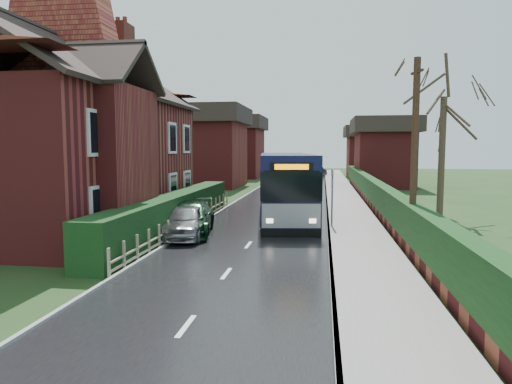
% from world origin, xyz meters
% --- Properties ---
extents(ground, '(140.00, 140.00, 0.00)m').
position_xyz_m(ground, '(0.00, 0.00, 0.00)').
color(ground, '#2B3F1B').
rests_on(ground, ground).
extents(road, '(6.00, 100.00, 0.02)m').
position_xyz_m(road, '(0.00, 10.00, 0.01)').
color(road, black).
rests_on(road, ground).
extents(pavement, '(2.50, 100.00, 0.14)m').
position_xyz_m(pavement, '(4.25, 10.00, 0.07)').
color(pavement, slate).
rests_on(pavement, ground).
extents(kerb_right, '(0.12, 100.00, 0.14)m').
position_xyz_m(kerb_right, '(3.05, 10.00, 0.07)').
color(kerb_right, gray).
rests_on(kerb_right, ground).
extents(kerb_left, '(0.12, 100.00, 0.10)m').
position_xyz_m(kerb_left, '(-3.05, 10.00, 0.05)').
color(kerb_left, gray).
rests_on(kerb_left, ground).
extents(front_hedge, '(1.20, 16.00, 1.60)m').
position_xyz_m(front_hedge, '(-3.90, 5.00, 0.80)').
color(front_hedge, black).
rests_on(front_hedge, ground).
extents(picket_fence, '(0.10, 16.00, 0.90)m').
position_xyz_m(picket_fence, '(-3.15, 5.00, 0.45)').
color(picket_fence, '#978C66').
rests_on(picket_fence, ground).
extents(right_wall_hedge, '(0.60, 50.00, 1.80)m').
position_xyz_m(right_wall_hedge, '(5.80, 10.00, 1.02)').
color(right_wall_hedge, maroon).
rests_on(right_wall_hedge, ground).
extents(brick_house, '(9.30, 14.60, 10.30)m').
position_xyz_m(brick_house, '(-8.73, 4.78, 4.38)').
color(brick_house, maroon).
rests_on(brick_house, ground).
extents(bus, '(3.93, 11.35, 3.38)m').
position_xyz_m(bus, '(0.81, 9.20, 1.67)').
color(bus, black).
rests_on(bus, ground).
extents(car_silver, '(2.04, 4.18, 1.37)m').
position_xyz_m(car_silver, '(-2.80, 3.21, 0.69)').
color(car_silver, '#A3A3A7').
rests_on(car_silver, ground).
extents(car_green, '(2.69, 5.01, 1.38)m').
position_xyz_m(car_green, '(-2.90, 4.00, 0.69)').
color(car_green, black).
rests_on(car_green, ground).
extents(car_distant, '(2.76, 4.38, 1.36)m').
position_xyz_m(car_distant, '(2.00, 44.48, 0.68)').
color(car_distant, black).
rests_on(car_distant, ground).
extents(bus_stop_sign, '(0.11, 0.42, 2.76)m').
position_xyz_m(bus_stop_sign, '(3.20, 6.00, 1.82)').
color(bus_stop_sign, slate).
rests_on(bus_stop_sign, ground).
extents(telegraph_pole, '(0.26, 0.85, 6.67)m').
position_xyz_m(telegraph_pole, '(5.80, 1.18, 3.38)').
color(telegraph_pole, '#301D15').
rests_on(telegraph_pole, ground).
extents(tree_right_far, '(4.71, 4.71, 9.10)m').
position_xyz_m(tree_right_far, '(9.00, 10.59, 6.80)').
color(tree_right_far, '#3C2D23').
rests_on(tree_right_far, ground).
extents(tree_house_side, '(3.93, 3.93, 8.93)m').
position_xyz_m(tree_house_side, '(-13.68, 18.00, 6.67)').
color(tree_house_side, '#372820').
rests_on(tree_house_side, ground).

